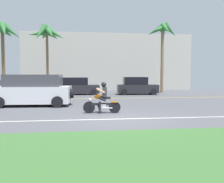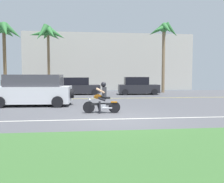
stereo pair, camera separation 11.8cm
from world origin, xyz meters
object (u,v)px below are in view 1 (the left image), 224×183
object	(u,v)px
palm_tree_0	(2,35)
parked_car_0	(13,88)
suv_nearby	(33,91)
motorcyclist_distant	(15,92)
motorcyclist	(102,100)
palm_tree_2	(47,36)
parked_car_2	(137,86)
palm_tree_1	(163,34)
parked_car_1	(77,87)

from	to	relation	value
palm_tree_0	parked_car_0	bearing A→B (deg)	-54.38
suv_nearby	motorcyclist_distant	size ratio (longest dim) A/B	3.10
motorcyclist	palm_tree_2	distance (m)	15.44
parked_car_2	motorcyclist_distant	xyz separation A→B (m)	(-10.04, -4.18, -0.20)
parked_car_2	palm_tree_1	world-z (taller)	palm_tree_1
palm_tree_1	suv_nearby	bearing A→B (deg)	-139.24
palm_tree_2	parked_car_1	bearing A→B (deg)	-39.12
suv_nearby	palm_tree_1	world-z (taller)	palm_tree_1
parked_car_1	palm_tree_1	distance (m)	10.53
suv_nearby	parked_car_1	bearing A→B (deg)	73.54
palm_tree_1	motorcyclist_distant	xyz separation A→B (m)	(-13.27, -6.36, -5.55)
palm_tree_1	palm_tree_0	bearing A→B (deg)	179.46
parked_car_1	palm_tree_1	bearing A→B (deg)	11.07
motorcyclist_distant	palm_tree_1	bearing A→B (deg)	25.62
motorcyclist	palm_tree_0	xyz separation A→B (m)	(-8.72, 13.17, 5.16)
parked_car_0	parked_car_1	world-z (taller)	parked_car_1
motorcyclist	motorcyclist_distant	bearing A→B (deg)	131.43
suv_nearby	palm_tree_1	size ratio (longest dim) A/B	0.63
parked_car_1	palm_tree_2	bearing A→B (deg)	140.88
parked_car_0	motorcyclist_distant	world-z (taller)	parked_car_0
motorcyclist	palm_tree_1	distance (m)	15.95
palm_tree_1	palm_tree_2	xyz separation A→B (m)	(-11.97, 0.76, -0.25)
parked_car_0	palm_tree_2	world-z (taller)	palm_tree_2
parked_car_1	parked_car_2	size ratio (longest dim) A/B	1.03
parked_car_2	palm_tree_2	world-z (taller)	palm_tree_2
parked_car_1	palm_tree_1	size ratio (longest dim) A/B	0.54
motorcyclist	parked_car_1	world-z (taller)	parked_car_1
suv_nearby	palm_tree_1	distance (m)	15.73
parked_car_2	palm_tree_2	size ratio (longest dim) A/B	0.56
parked_car_0	palm_tree_1	distance (m)	15.79
suv_nearby	palm_tree_0	world-z (taller)	palm_tree_0
parked_car_2	palm_tree_1	bearing A→B (deg)	34.09
palm_tree_1	parked_car_1	bearing A→B (deg)	-168.93
parked_car_1	suv_nearby	bearing A→B (deg)	-106.46
motorcyclist_distant	motorcyclist	bearing A→B (deg)	-48.57
suv_nearby	parked_car_2	size ratio (longest dim) A/B	1.19
motorcyclist	suv_nearby	world-z (taller)	suv_nearby
palm_tree_2	motorcyclist_distant	bearing A→B (deg)	-100.34
parked_car_0	suv_nearby	bearing A→B (deg)	-66.28
motorcyclist	palm_tree_0	world-z (taller)	palm_tree_0
parked_car_0	palm_tree_1	bearing A→B (deg)	7.05
palm_tree_0	motorcyclist_distant	bearing A→B (deg)	-66.41
suv_nearby	palm_tree_2	bearing A→B (deg)	93.97
palm_tree_1	parked_car_0	bearing A→B (deg)	-172.95
suv_nearby	parked_car_0	xyz separation A→B (m)	(-3.46, 7.87, -0.24)
motorcyclist_distant	parked_car_1	bearing A→B (deg)	46.58
suv_nearby	palm_tree_0	size ratio (longest dim) A/B	0.66
palm_tree_0	palm_tree_1	xyz separation A→B (m)	(16.12, -0.15, 0.32)
suv_nearby	parked_car_1	size ratio (longest dim) A/B	1.16
palm_tree_1	palm_tree_2	world-z (taller)	palm_tree_1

